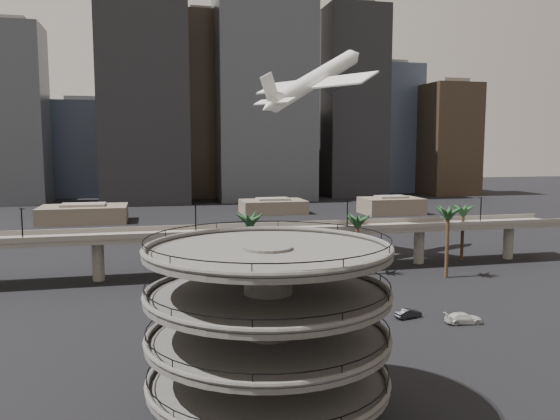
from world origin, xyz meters
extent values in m
plane|color=black|center=(0.00, 0.00, 0.00)|extent=(700.00, 700.00, 0.00)
cylinder|color=#4A4845|center=(-13.00, -4.00, 8.00)|extent=(4.40, 4.40, 16.50)
cylinder|color=#4A4845|center=(-13.00, -4.00, 3.77)|extent=(22.00, 22.00, 0.45)
torus|color=#4A4845|center=(-13.00, -4.00, 4.25)|extent=(22.20, 22.20, 0.50)
torus|color=black|center=(-13.00, -4.00, 5.05)|extent=(21.80, 21.80, 0.10)
cylinder|color=#4A4845|center=(-13.00, -4.00, 7.78)|extent=(22.00, 22.00, 0.45)
torus|color=#4A4845|center=(-13.00, -4.00, 8.25)|extent=(22.20, 22.20, 0.50)
torus|color=black|center=(-13.00, -4.00, 9.05)|extent=(21.80, 21.80, 0.10)
cylinder|color=#4A4845|center=(-13.00, -4.00, 11.78)|extent=(22.00, 22.00, 0.45)
torus|color=#4A4845|center=(-13.00, -4.00, 12.25)|extent=(22.20, 22.20, 0.50)
torus|color=black|center=(-13.00, -4.00, 13.05)|extent=(21.80, 21.80, 0.10)
cylinder|color=#4A4845|center=(-13.00, -4.00, 15.78)|extent=(22.00, 22.00, 0.45)
torus|color=#4A4845|center=(-13.00, -4.00, 16.25)|extent=(22.20, 22.20, 0.50)
torus|color=black|center=(-13.00, -4.00, 17.05)|extent=(21.80, 21.80, 0.10)
cube|color=#69655D|center=(0.00, 55.00, 8.00)|extent=(130.00, 9.00, 0.90)
cube|color=#69655D|center=(0.00, 50.50, 8.90)|extent=(130.00, 0.30, 1.00)
cube|color=#69655D|center=(0.00, 59.50, 8.90)|extent=(130.00, 0.30, 1.00)
cylinder|color=#69655D|center=(-33.00, 55.00, 3.80)|extent=(2.20, 2.20, 8.00)
cylinder|color=#69655D|center=(-11.00, 55.00, 3.80)|extent=(2.20, 2.20, 8.00)
cylinder|color=#69655D|center=(11.00, 55.00, 3.80)|extent=(2.20, 2.20, 8.00)
cylinder|color=#69655D|center=(33.00, 55.00, 3.80)|extent=(2.20, 2.20, 8.00)
cylinder|color=#69655D|center=(55.00, 55.00, 3.80)|extent=(2.20, 2.20, 8.00)
cylinder|color=black|center=(-45.00, 51.00, 11.50)|extent=(0.24, 0.24, 6.00)
cylinder|color=black|center=(-15.00, 51.00, 11.50)|extent=(0.24, 0.24, 6.00)
cylinder|color=black|center=(15.00, 51.00, 11.50)|extent=(0.24, 0.24, 6.00)
cylinder|color=black|center=(45.00, 51.00, 11.50)|extent=(0.24, 0.24, 6.00)
cylinder|color=#48311F|center=(-6.00, 44.00, 6.08)|extent=(0.70, 0.70, 12.15)
ellipsoid|color=#1B3D1F|center=(-6.00, 44.00, 12.55)|extent=(4.40, 4.40, 2.00)
cylinder|color=#48311F|center=(16.00, 48.00, 5.40)|extent=(0.70, 0.70, 10.80)
ellipsoid|color=#1B3D1F|center=(16.00, 48.00, 11.20)|extent=(4.40, 4.40, 2.00)
cylinder|color=#48311F|center=(32.00, 42.00, 6.30)|extent=(0.70, 0.70, 12.60)
ellipsoid|color=#1B3D1F|center=(32.00, 42.00, 13.00)|extent=(4.40, 4.40, 2.00)
cylinder|color=#48311F|center=(44.00, 56.00, 5.62)|extent=(0.70, 0.70, 11.25)
ellipsoid|color=#1B3D1F|center=(44.00, 56.00, 11.65)|extent=(4.40, 4.40, 2.00)
cube|color=brown|center=(-45.00, 140.00, 2.75)|extent=(28.00, 18.00, 5.50)
cube|color=#69655D|center=(-45.00, 140.00, 5.90)|extent=(14.00, 9.00, 0.80)
cube|color=brown|center=(22.00, 150.00, 2.50)|extent=(24.00, 16.00, 5.00)
cube|color=#69655D|center=(22.00, 150.00, 5.40)|extent=(12.00, 8.00, 0.80)
cube|color=brown|center=(65.00, 138.00, 3.00)|extent=(22.00, 15.00, 6.00)
cube|color=#69655D|center=(65.00, 138.00, 6.40)|extent=(11.00, 7.50, 0.80)
cube|color=#42474E|center=(-80.00, 210.00, 38.68)|extent=(26.00, 24.00, 77.36)
cube|color=#69655D|center=(-80.00, 210.00, 78.56)|extent=(14.30, 13.20, 2.40)
cube|color=#3B465C|center=(-55.00, 245.00, 23.80)|extent=(30.00, 30.00, 47.60)
cube|color=#69655D|center=(-55.00, 245.00, 48.80)|extent=(16.50, 16.50, 2.40)
cube|color=black|center=(-25.00, 200.00, 54.55)|extent=(38.00, 30.00, 109.09)
cube|color=#32261B|center=(5.00, 225.00, 44.63)|extent=(28.00, 26.00, 89.26)
cube|color=#69655D|center=(5.00, 225.00, 90.46)|extent=(15.40, 14.30, 2.40)
cube|color=#42474E|center=(30.00, 205.00, 59.50)|extent=(45.00, 32.00, 119.01)
cube|color=gray|center=(55.00, 240.00, 20.83)|extent=(24.00, 24.00, 41.65)
cube|color=#69655D|center=(55.00, 240.00, 42.85)|extent=(13.20, 13.20, 2.40)
cube|color=black|center=(78.00, 215.00, 47.11)|extent=(30.00, 28.00, 94.22)
cube|color=#69655D|center=(78.00, 215.00, 95.42)|extent=(16.50, 15.40, 2.40)
cube|color=#3B465C|center=(105.00, 235.00, 34.71)|extent=(34.00, 30.00, 69.42)
cube|color=#69655D|center=(105.00, 235.00, 70.62)|extent=(18.70, 16.50, 2.40)
cube|color=#32261B|center=(130.00, 210.00, 28.76)|extent=(26.00, 26.00, 57.52)
cube|color=#69655D|center=(130.00, 210.00, 58.72)|extent=(14.30, 14.30, 2.40)
cube|color=gray|center=(18.00, 260.00, 18.84)|extent=(22.00, 22.00, 37.69)
cube|color=#69655D|center=(18.00, 260.00, 38.89)|extent=(12.10, 12.10, 2.40)
cylinder|color=silver|center=(12.92, 66.83, 39.92)|extent=(25.26, 17.45, 15.55)
cone|color=silver|center=(25.09, 74.30, 46.69)|extent=(6.01, 5.64, 4.85)
cone|color=silver|center=(0.74, 59.36, 33.14)|extent=(5.65, 5.20, 4.48)
cube|color=silver|center=(12.36, 66.48, 38.93)|extent=(21.24, 29.29, 3.16)
cube|color=silver|center=(2.17, 60.23, 34.39)|extent=(7.31, 9.91, 1.28)
cube|color=silver|center=(1.12, 59.59, 36.97)|extent=(4.75, 3.10, 6.47)
cylinder|color=#29292F|center=(10.34, 71.82, 37.85)|extent=(5.11, 4.22, 3.68)
cylinder|color=#29292F|center=(16.20, 62.26, 37.85)|extent=(5.11, 4.22, 3.68)
imported|color=#B41F19|center=(-11.01, 12.65, 0.68)|extent=(4.07, 1.77, 1.37)
imported|color=black|center=(13.42, 20.72, 0.68)|extent=(4.34, 2.40, 1.36)
imported|color=silver|center=(19.95, 16.55, 0.77)|extent=(5.53, 2.77, 1.54)
camera|label=1|loc=(-23.03, -50.79, 25.08)|focal=35.00mm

